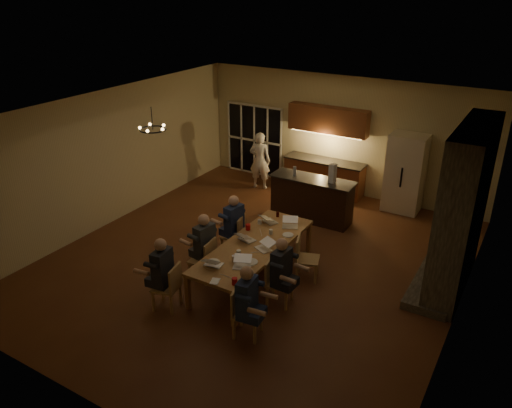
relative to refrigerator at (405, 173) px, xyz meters
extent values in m
plane|color=brown|center=(-1.90, -4.15, -1.00)|extent=(9.00, 9.00, 0.00)
cube|color=beige|center=(-1.90, 0.37, 0.60)|extent=(8.00, 0.04, 3.20)
cube|color=beige|center=(-5.92, -4.15, 0.60)|extent=(0.04, 9.00, 3.20)
cube|color=beige|center=(2.12, -4.15, 0.60)|extent=(0.04, 9.00, 3.20)
cube|color=white|center=(-1.90, -4.15, 2.22)|extent=(8.00, 9.00, 0.04)
cube|color=black|center=(-4.60, 0.32, 0.05)|extent=(1.86, 0.08, 2.10)
cube|color=#645D4E|center=(1.80, -2.95, 0.60)|extent=(0.58, 2.50, 3.20)
cube|color=beige|center=(0.00, 0.00, 0.00)|extent=(0.90, 0.68, 2.00)
cube|color=#A37D41|center=(-1.60, -4.71, -0.62)|extent=(1.10, 3.09, 0.75)
cube|color=black|center=(-1.76, -1.70, -0.46)|extent=(2.06, 0.70, 1.08)
imported|color=white|center=(-3.89, -0.58, -0.18)|extent=(0.67, 0.52, 1.63)
torus|color=black|center=(-3.86, -4.82, 1.75)|extent=(0.53, 0.53, 0.03)
cylinder|color=silver|center=(-1.64, -5.20, -0.20)|extent=(0.08, 0.08, 0.10)
cylinder|color=silver|center=(-1.54, -4.15, -0.20)|extent=(0.08, 0.08, 0.10)
cylinder|color=silver|center=(-1.96, -3.88, -0.20)|extent=(0.09, 0.09, 0.10)
cylinder|color=#AD0B0E|center=(-1.18, -6.06, -0.19)|extent=(0.10, 0.10, 0.12)
cylinder|color=#AD0B0E|center=(-2.03, -4.23, -0.19)|extent=(0.10, 0.10, 0.12)
cylinder|color=#B2B2B7|center=(-1.60, -5.44, -0.19)|extent=(0.07, 0.07, 0.12)
cylinder|color=#3F0F0C|center=(-1.80, -3.38, -0.19)|extent=(0.07, 0.07, 0.12)
cylinder|color=silver|center=(-1.31, -5.30, -0.24)|extent=(0.26, 0.26, 0.02)
cylinder|color=silver|center=(-1.90, -5.66, -0.24)|extent=(0.24, 0.24, 0.02)
cylinder|color=silver|center=(-1.21, -4.03, -0.24)|extent=(0.22, 0.22, 0.02)
cube|color=white|center=(-1.51, -6.16, -0.24)|extent=(0.20, 0.24, 0.01)
cylinder|color=#99999E|center=(-2.22, -1.77, 0.20)|extent=(0.08, 0.08, 0.24)
cube|color=silver|center=(-1.27, -1.70, 0.31)|extent=(0.17, 0.17, 0.46)
camera|label=1|loc=(2.77, -11.98, 4.47)|focal=35.00mm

